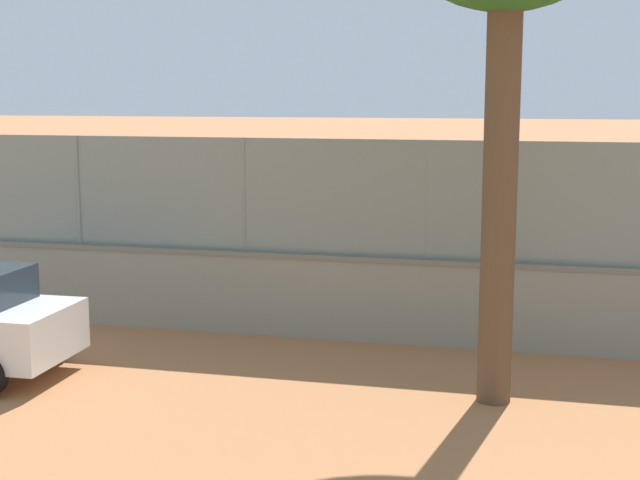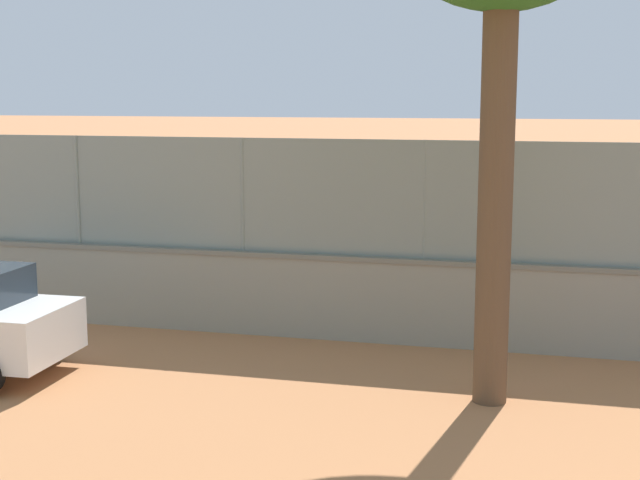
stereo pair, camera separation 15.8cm
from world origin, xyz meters
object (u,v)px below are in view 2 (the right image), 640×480
object	(u,v)px
player_baseline_waiting	(372,251)
player_near_wall_returning	(573,218)
spare_ball_by_wall	(509,318)
courtside_bench	(150,282)
sports_ball	(389,315)
player_crossing_court	(58,237)

from	to	relation	value
player_baseline_waiting	player_near_wall_returning	bearing A→B (deg)	-123.66
player_near_wall_returning	spare_ball_by_wall	world-z (taller)	player_near_wall_returning
player_near_wall_returning	courtside_bench	size ratio (longest dim) A/B	0.93
sports_ball	courtside_bench	size ratio (longest dim) A/B	0.09
courtside_bench	spare_ball_by_wall	bearing A→B (deg)	-178.28
player_near_wall_returning	player_crossing_court	distance (m)	13.43
player_baseline_waiting	player_crossing_court	world-z (taller)	player_crossing_court
player_baseline_waiting	player_crossing_court	size ratio (longest dim) A/B	0.85
player_baseline_waiting	spare_ball_by_wall	xyz separation A→B (m)	(-3.01, 2.24, -0.76)
player_near_wall_returning	courtside_bench	world-z (taller)	player_near_wall_returning
player_baseline_waiting	courtside_bench	distance (m)	4.77
player_near_wall_returning	spare_ball_by_wall	size ratio (longest dim) A/B	8.05
player_near_wall_returning	player_crossing_court	xyz separation A→B (m)	(11.31, 7.23, 0.14)
spare_ball_by_wall	player_near_wall_returning	bearing A→B (deg)	-98.29
player_crossing_court	spare_ball_by_wall	distance (m)	10.19
player_crossing_court	courtside_bench	distance (m)	3.43
spare_ball_by_wall	courtside_bench	size ratio (longest dim) A/B	0.12
courtside_bench	sports_ball	bearing A→B (deg)	-179.71
player_baseline_waiting	sports_ball	xyz separation A→B (m)	(-0.81, 2.42, -0.78)
player_crossing_court	spare_ball_by_wall	world-z (taller)	player_crossing_court
player_near_wall_returning	sports_ball	size ratio (longest dim) A/B	10.30
spare_ball_by_wall	courtside_bench	xyz separation A→B (m)	(7.08, 0.21, 0.37)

